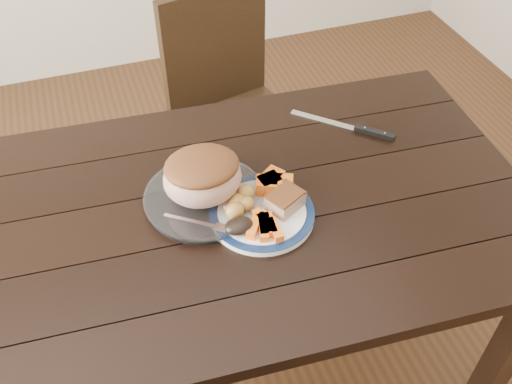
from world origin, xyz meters
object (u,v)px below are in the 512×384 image
object	(u,v)px
dining_table	(225,232)
chair_far	(231,102)
serving_platter	(205,199)
fork	(203,224)
pork_slice	(285,201)
roast_joint	(203,178)
dinner_plate	(262,214)
carving_knife	(361,129)

from	to	relation	value
dining_table	chair_far	xyz separation A→B (m)	(0.24, 0.74, -0.13)
serving_platter	fork	distance (m)	0.10
chair_far	pork_slice	xyz separation A→B (m)	(-0.10, -0.80, 0.27)
pork_slice	roast_joint	world-z (taller)	roast_joint
chair_far	dinner_plate	xyz separation A→B (m)	(-0.16, -0.79, 0.23)
roast_joint	dinner_plate	bearing A→B (deg)	-39.13
fork	roast_joint	xyz separation A→B (m)	(0.03, 0.10, 0.06)
roast_joint	dining_table	bearing A→B (deg)	-45.90
dining_table	fork	bearing A→B (deg)	-140.87
dinner_plate	fork	xyz separation A→B (m)	(-0.15, 0.00, 0.01)
dining_table	pork_slice	world-z (taller)	pork_slice
serving_platter	pork_slice	xyz separation A→B (m)	(0.18, -0.10, 0.03)
pork_slice	roast_joint	size ratio (longest dim) A/B	0.43
chair_far	roast_joint	size ratio (longest dim) A/B	4.70
dining_table	serving_platter	size ratio (longest dim) A/B	5.50
dining_table	fork	xyz separation A→B (m)	(-0.07, -0.05, 0.11)
roast_joint	carving_knife	world-z (taller)	roast_joint
chair_far	fork	xyz separation A→B (m)	(-0.31, -0.79, 0.25)
serving_platter	roast_joint	bearing A→B (deg)	0.00
fork	carving_knife	size ratio (longest dim) A/B	0.63
chair_far	serving_platter	world-z (taller)	chair_far
pork_slice	dining_table	bearing A→B (deg)	155.82
roast_joint	chair_far	bearing A→B (deg)	68.13
chair_far	roast_joint	distance (m)	0.81
chair_far	carving_knife	bearing A→B (deg)	98.84
serving_platter	carving_knife	bearing A→B (deg)	14.22
serving_platter	fork	size ratio (longest dim) A/B	1.95
serving_platter	carving_knife	size ratio (longest dim) A/B	1.23
dinner_plate	carving_knife	bearing A→B (deg)	30.37
roast_joint	fork	bearing A→B (deg)	-106.45
chair_far	roast_joint	world-z (taller)	chair_far
chair_far	serving_platter	bearing A→B (deg)	54.64
dining_table	fork	world-z (taller)	fork
dining_table	carving_knife	bearing A→B (deg)	19.82
serving_platter	pork_slice	bearing A→B (deg)	-29.94
dinner_plate	fork	world-z (taller)	fork
carving_knife	chair_far	bearing A→B (deg)	156.01
dinner_plate	carving_knife	xyz separation A→B (m)	(0.39, 0.23, -0.00)
dining_table	carving_knife	size ratio (longest dim) A/B	6.74
dinner_plate	roast_joint	world-z (taller)	roast_joint
roast_joint	carving_knife	bearing A→B (deg)	14.22
chair_far	fork	world-z (taller)	chair_far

